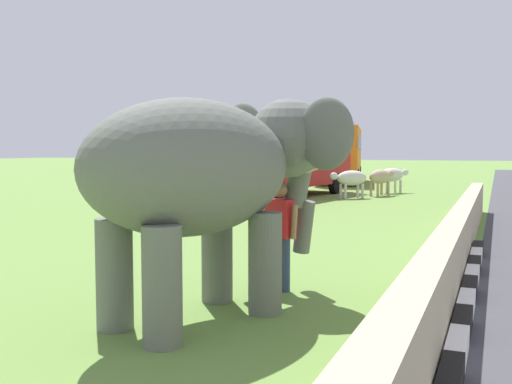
% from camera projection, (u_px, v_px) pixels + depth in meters
% --- Properties ---
extents(barrier_parapet, '(28.00, 0.36, 1.00)m').
position_uv_depth(barrier_parapet, '(437.00, 287.00, 6.90)').
color(barrier_parapet, tan).
rests_on(barrier_parapet, ground_plane).
extents(elephant, '(4.07, 3.03, 2.89)m').
position_uv_depth(elephant, '(214.00, 170.00, 7.37)').
color(elephant, slate).
rests_on(elephant, ground_plane).
extents(person_handler, '(0.34, 0.64, 1.66)m').
position_uv_depth(person_handler, '(280.00, 230.00, 8.71)').
color(person_handler, navy).
rests_on(person_handler, ground_plane).
extents(bus_red, '(9.16, 3.93, 3.50)m').
position_uv_depth(bus_red, '(286.00, 151.00, 25.91)').
color(bus_red, '#B21E1E').
rests_on(bus_red, ground_plane).
extents(bus_orange, '(9.10, 4.17, 3.50)m').
position_uv_depth(bus_orange, '(339.00, 150.00, 36.41)').
color(bus_orange, orange).
rests_on(bus_orange, ground_plane).
extents(cow_near, '(1.91, 1.10, 1.23)m').
position_uv_depth(cow_near, '(380.00, 177.00, 26.44)').
color(cow_near, tan).
rests_on(cow_near, ground_plane).
extents(cow_mid, '(1.78, 1.45, 1.23)m').
position_uv_depth(cow_mid, '(392.00, 175.00, 28.11)').
color(cow_mid, beige).
rests_on(cow_mid, ground_plane).
extents(cow_far, '(1.69, 1.57, 1.23)m').
position_uv_depth(cow_far, '(351.00, 179.00, 25.09)').
color(cow_far, beige).
rests_on(cow_far, ground_plane).
extents(hill_east, '(32.46, 25.97, 12.26)m').
position_uv_depth(hill_east, '(203.00, 167.00, 67.82)').
color(hill_east, gray).
rests_on(hill_east, ground_plane).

